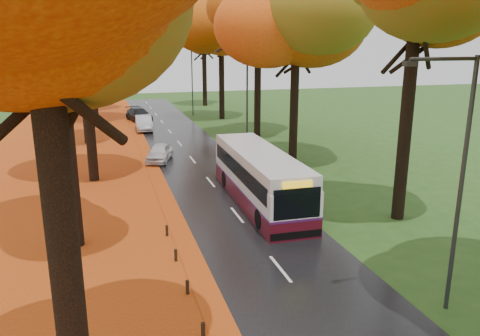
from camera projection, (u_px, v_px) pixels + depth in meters
name	position (u px, v px, depth m)	size (l,w,h in m)	color
road	(207.00, 178.00, 29.80)	(6.50, 90.00, 0.04)	black
centre_line	(207.00, 178.00, 29.80)	(0.12, 90.00, 0.01)	silver
leaf_verge	(57.00, 190.00, 27.37)	(12.00, 90.00, 0.02)	maroon
leaf_drift	(159.00, 181.00, 28.97)	(0.90, 90.00, 0.01)	#D85616
trees_left	(76.00, 22.00, 27.32)	(9.20, 74.00, 13.88)	black
trees_right	(304.00, 22.00, 31.03)	(9.30, 74.20, 13.96)	black
streetlamp_near	(456.00, 168.00, 13.89)	(2.45, 0.18, 8.00)	#333538
streetlamp_mid	(244.00, 94.00, 34.30)	(2.45, 0.18, 8.00)	#333538
streetlamp_far	(190.00, 75.00, 54.71)	(2.45, 0.18, 8.00)	#333538
bus	(260.00, 176.00, 24.79)	(2.65, 10.71, 2.81)	#480B17
car_white	(160.00, 153.00, 33.86)	(1.48, 3.68, 1.25)	silver
car_silver	(144.00, 123.00, 45.89)	(1.53, 4.38, 1.44)	#ABADB3
car_dark	(139.00, 115.00, 51.53)	(1.97, 4.84, 1.40)	black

